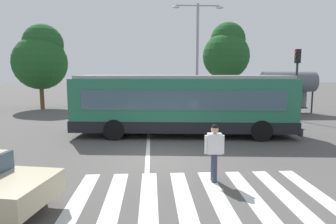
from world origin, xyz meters
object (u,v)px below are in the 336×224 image
parked_car_teal (195,102)px  traffic_light_far_corner (297,73)px  city_transit_bus (183,105)px  background_tree_right (227,51)px  parked_car_red (163,103)px  twin_arm_street_lamp (197,47)px  parked_car_champagne (227,102)px  bus_stop_shelter (288,83)px  pedestrian_crossing_street (214,150)px  parked_car_white (128,103)px  background_tree_left (41,57)px

parked_car_teal → traffic_light_far_corner: 8.20m
traffic_light_far_corner → city_transit_bus: bearing=-151.8°
traffic_light_far_corner → background_tree_right: size_ratio=0.58×
parked_car_teal → traffic_light_far_corner: bearing=-41.0°
parked_car_red → background_tree_right: size_ratio=0.57×
twin_arm_street_lamp → parked_car_champagne: bearing=16.5°
parked_car_champagne → bus_stop_shelter: bus_stop_shelter is taller
parked_car_teal → parked_car_champagne: same height
parked_car_champagne → bus_stop_shelter: bearing=-23.7°
pedestrian_crossing_street → bus_stop_shelter: size_ratio=0.42×
parked_car_white → background_tree_right: (9.26, 4.84, 4.46)m
parked_car_white → parked_car_red: bearing=-9.9°
city_transit_bus → bus_stop_shelter: size_ratio=2.74×
parked_car_champagne → background_tree_right: size_ratio=0.56×
pedestrian_crossing_street → parked_car_teal: bearing=83.5°
background_tree_left → background_tree_right: bearing=6.7°
bus_stop_shelter → background_tree_left: (-20.17, 4.61, 2.09)m
parked_car_white → bus_stop_shelter: size_ratio=1.11×
parked_car_red → bus_stop_shelter: bearing=-7.5°
background_tree_right → pedestrian_crossing_street: bearing=-105.0°
parked_car_white → background_tree_right: background_tree_right is taller
parked_car_red → city_transit_bus: bearing=-85.4°
parked_car_teal → bus_stop_shelter: (6.88, -1.94, 1.65)m
pedestrian_crossing_street → traffic_light_far_corner: 13.41m
traffic_light_far_corner → twin_arm_street_lamp: 7.61m
city_transit_bus → traffic_light_far_corner: 9.18m
parked_car_red → twin_arm_street_lamp: bearing=-3.7°
parked_car_red → parked_car_teal: bearing=13.7°
pedestrian_crossing_street → background_tree_right: background_tree_right is taller
parked_car_white → traffic_light_far_corner: (11.49, -4.96, 2.39)m
parked_car_red → parked_car_white: bearing=170.1°
city_transit_bus → pedestrian_crossing_street: (0.25, -6.47, -0.62)m
parked_car_white → traffic_light_far_corner: traffic_light_far_corner is taller
city_transit_bus → background_tree_left: (-11.24, 12.10, 2.92)m
parked_car_teal → parked_car_champagne: 2.62m
parked_car_red → background_tree_right: (6.44, 5.33, 4.46)m
city_transit_bus → bus_stop_shelter: bearing=40.0°
parked_car_red → traffic_light_far_corner: 10.05m
background_tree_left → twin_arm_street_lamp: bearing=-14.9°
twin_arm_street_lamp → traffic_light_far_corner: bearing=-35.9°
pedestrian_crossing_street → city_transit_bus: bearing=92.2°
pedestrian_crossing_street → background_tree_left: bearing=121.7°
city_transit_bus → background_tree_right: background_tree_right is taller
parked_car_champagne → bus_stop_shelter: size_ratio=1.11×
city_transit_bus → parked_car_white: city_transit_bus is taller
background_tree_right → twin_arm_street_lamp: bearing=-124.0°
parked_car_champagne → bus_stop_shelter: 4.94m
parked_car_teal → parked_car_red: bearing=-166.3°
twin_arm_street_lamp → background_tree_left: size_ratio=1.14×
pedestrian_crossing_street → background_tree_right: 21.69m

